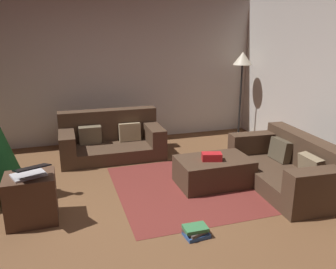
# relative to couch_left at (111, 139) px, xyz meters

# --- Properties ---
(ground_plane) EXTENTS (6.40, 6.40, 0.00)m
(ground_plane) POSITION_rel_couch_left_xyz_m (-0.13, -2.26, -0.27)
(ground_plane) COLOR brown
(rear_partition) EXTENTS (6.40, 0.12, 2.60)m
(rear_partition) POSITION_rel_couch_left_xyz_m (-0.13, 0.88, 1.03)
(rear_partition) COLOR beige
(rear_partition) RESTS_ON ground_plane
(couch_left) EXTENTS (1.66, 0.92, 0.73)m
(couch_left) POSITION_rel_couch_left_xyz_m (0.00, 0.00, 0.00)
(couch_left) COLOR #473323
(couch_left) RESTS_ON ground_plane
(couch_right) EXTENTS (1.00, 1.78, 0.65)m
(couch_right) POSITION_rel_couch_left_xyz_m (2.11, -1.95, -0.02)
(couch_right) COLOR #473323
(couch_right) RESTS_ON ground_plane
(ottoman) EXTENTS (0.98, 0.62, 0.37)m
(ottoman) POSITION_rel_couch_left_xyz_m (1.14, -1.61, -0.09)
(ottoman) COLOR #473323
(ottoman) RESTS_ON ground_plane
(gift_box) EXTENTS (0.29, 0.22, 0.10)m
(gift_box) POSITION_rel_couch_left_xyz_m (1.08, -1.65, 0.14)
(gift_box) COLOR red
(gift_box) RESTS_ON ottoman
(tv_remote) EXTENTS (0.13, 0.16, 0.02)m
(tv_remote) POSITION_rel_couch_left_xyz_m (1.08, -1.62, 0.11)
(tv_remote) COLOR black
(tv_remote) RESTS_ON ottoman
(side_table) EXTENTS (0.52, 0.44, 0.53)m
(side_table) POSITION_rel_couch_left_xyz_m (-1.14, -1.87, -0.01)
(side_table) COLOR #4C3323
(side_table) RESTS_ON ground_plane
(laptop) EXTENTS (0.45, 0.48, 0.17)m
(laptop) POSITION_rel_couch_left_xyz_m (-1.12, -1.92, 0.31)
(laptop) COLOR silver
(laptop) RESTS_ON side_table
(book_stack) EXTENTS (0.26, 0.23, 0.11)m
(book_stack) POSITION_rel_couch_left_xyz_m (0.43, -2.70, -0.22)
(book_stack) COLOR #2D5193
(book_stack) RESTS_ON ground_plane
(corner_lamp) EXTENTS (0.36, 0.36, 1.64)m
(corner_lamp) POSITION_rel_couch_left_xyz_m (2.62, 0.38, 1.12)
(corner_lamp) COLOR black
(corner_lamp) RESTS_ON ground_plane
(area_rug) EXTENTS (2.60, 2.00, 0.01)m
(area_rug) POSITION_rel_couch_left_xyz_m (1.14, -1.61, -0.27)
(area_rug) COLOR maroon
(area_rug) RESTS_ON ground_plane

